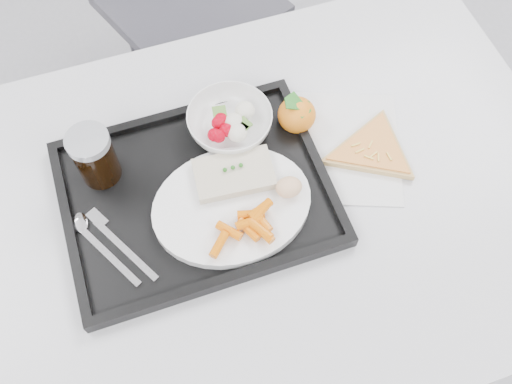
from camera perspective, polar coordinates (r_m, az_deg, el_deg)
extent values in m
cube|color=#AFAFB1|center=(1.00, -1.62, -1.74)|extent=(1.20, 0.80, 0.03)
cylinder|color=#47474C|center=(1.62, 13.44, 8.16)|extent=(0.04, 0.04, 0.72)
cube|color=#35343B|center=(1.72, -6.58, 18.10)|extent=(0.54, 0.54, 0.04)
cylinder|color=#47474C|center=(1.76, -9.86, 7.21)|extent=(0.03, 0.03, 0.43)
cylinder|color=#47474C|center=(1.80, 1.34, 10.32)|extent=(0.03, 0.03, 0.43)
cylinder|color=#47474C|center=(2.00, -12.46, 15.13)|extent=(0.03, 0.03, 0.43)
cylinder|color=#47474C|center=(2.03, -2.21, 17.84)|extent=(0.03, 0.03, 0.43)
cube|color=black|center=(0.99, -5.97, -0.27)|extent=(0.45, 0.35, 0.01)
cube|color=black|center=(1.07, -8.53, 7.60)|extent=(0.45, 0.02, 0.01)
cube|color=black|center=(0.91, -3.11, -8.71)|extent=(0.45, 0.02, 0.01)
cube|color=black|center=(1.01, 5.83, 3.61)|extent=(0.02, 0.32, 0.01)
cube|color=black|center=(0.99, -18.19, -3.48)|extent=(0.02, 0.32, 0.01)
cylinder|color=white|center=(0.96, -2.43, -1.35)|extent=(0.27, 0.27, 0.02)
cube|color=beige|center=(0.96, -2.21, 1.83)|extent=(0.14, 0.09, 0.02)
sphere|color=#236B1C|center=(0.95, -3.13, 2.23)|extent=(0.01, 0.01, 0.01)
sphere|color=#236B1C|center=(0.96, -2.33, 2.47)|extent=(0.01, 0.01, 0.01)
sphere|color=#236B1C|center=(0.96, -1.53, 2.70)|extent=(0.01, 0.01, 0.01)
ellipsoid|color=#E7B285|center=(0.94, 3.30, 0.49)|extent=(0.05, 0.04, 0.03)
imported|color=white|center=(1.03, -2.63, 6.97)|extent=(0.15, 0.15, 0.05)
cylinder|color=black|center=(0.99, -15.77, 3.27)|extent=(0.07, 0.07, 0.10)
cylinder|color=#A5A8AD|center=(0.95, -16.52, 4.90)|extent=(0.07, 0.07, 0.01)
cube|color=silver|center=(0.96, -14.56, -6.11)|extent=(0.08, 0.14, 0.00)
ellipsoid|color=silver|center=(0.99, -17.18, -2.95)|extent=(0.04, 0.05, 0.01)
cube|color=silver|center=(0.95, -12.95, -5.65)|extent=(0.08, 0.14, 0.00)
cube|color=silver|center=(0.99, -15.60, -2.55)|extent=(0.04, 0.04, 0.00)
cube|color=silver|center=(1.05, 7.40, 4.58)|extent=(0.32, 0.31, 0.00)
ellipsoid|color=#FFB119|center=(1.04, 4.10, 7.70)|extent=(0.07, 0.07, 0.06)
cube|color=#236B1C|center=(1.02, 4.20, 8.69)|extent=(0.04, 0.05, 0.02)
cube|color=#236B1C|center=(1.02, 4.20, 8.69)|extent=(0.05, 0.03, 0.02)
cylinder|color=tan|center=(1.05, 11.52, 4.12)|extent=(0.21, 0.21, 0.01)
cylinder|color=#C15013|center=(1.04, 11.60, 4.35)|extent=(0.19, 0.19, 0.00)
cube|color=#EABC47|center=(1.03, 13.17, 3.49)|extent=(0.00, 0.02, 0.00)
cube|color=#EABC47|center=(1.03, 12.13, 3.41)|extent=(0.01, 0.02, 0.00)
cube|color=#EABC47|center=(1.03, 11.69, 3.70)|extent=(0.02, 0.01, 0.00)
cube|color=#EABC47|center=(1.04, 11.38, 4.68)|extent=(0.01, 0.01, 0.00)
cube|color=#EABC47|center=(1.03, 10.35, 4.08)|extent=(0.02, 0.00, 0.00)
cube|color=#EABC47|center=(1.03, 9.96, 4.69)|extent=(0.02, 0.00, 0.00)
cube|color=#EABC47|center=(1.02, 11.22, 3.42)|extent=(0.01, 0.01, 0.00)
cylinder|color=orange|center=(0.90, -3.71, -5.27)|extent=(0.04, 0.04, 0.01)
cylinder|color=orange|center=(0.91, -0.69, -3.06)|extent=(0.04, 0.02, 0.01)
cylinder|color=orange|center=(0.92, 0.55, -1.88)|extent=(0.05, 0.04, 0.01)
cylinder|color=orange|center=(0.91, 0.46, -3.78)|extent=(0.04, 0.05, 0.01)
cylinder|color=orange|center=(0.93, -0.51, -2.26)|extent=(0.05, 0.03, 0.01)
cylinder|color=orange|center=(0.91, -0.73, -3.81)|extent=(0.03, 0.05, 0.01)
cylinder|color=orange|center=(0.91, 0.67, -3.99)|extent=(0.03, 0.05, 0.01)
cylinder|color=orange|center=(0.92, 0.43, -1.75)|extent=(0.05, 0.03, 0.01)
cylinder|color=orange|center=(0.92, 0.54, -2.88)|extent=(0.03, 0.05, 0.01)
cylinder|color=orange|center=(0.91, -2.70, -3.89)|extent=(0.04, 0.04, 0.01)
sphere|color=#A70010|center=(1.01, -3.53, 7.24)|extent=(0.02, 0.02, 0.02)
sphere|color=#A70010|center=(1.00, -3.75, 5.61)|extent=(0.02, 0.02, 0.02)
sphere|color=#A70010|center=(1.01, -3.80, 6.91)|extent=(0.02, 0.02, 0.02)
sphere|color=#A70010|center=(1.00, -2.99, 6.20)|extent=(0.02, 0.02, 0.02)
sphere|color=#A70010|center=(1.00, -4.19, 5.72)|extent=(0.02, 0.02, 0.02)
ellipsoid|color=silver|center=(1.00, -1.89, 5.94)|extent=(0.04, 0.04, 0.03)
ellipsoid|color=silver|center=(1.01, -2.21, 6.99)|extent=(0.04, 0.04, 0.03)
ellipsoid|color=silver|center=(1.03, -1.12, 8.17)|extent=(0.04, 0.04, 0.03)
cube|color=#527F30|center=(1.00, -1.65, 6.39)|extent=(0.03, 0.03, 0.00)
cube|color=#527F30|center=(1.00, -1.31, 6.77)|extent=(0.03, 0.03, 0.00)
cube|color=#527F30|center=(1.02, -3.67, 7.99)|extent=(0.03, 0.03, 0.00)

